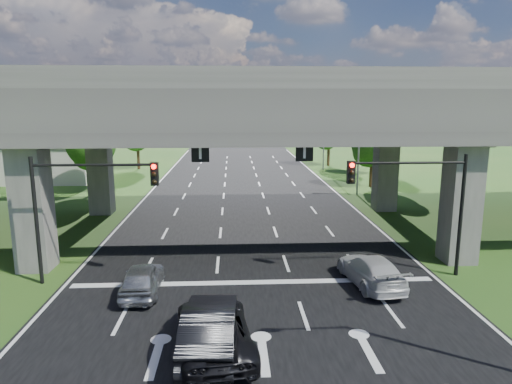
{
  "coord_description": "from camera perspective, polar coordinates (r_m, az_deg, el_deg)",
  "views": [
    {
      "loc": [
        -0.97,
        -16.77,
        8.36
      ],
      "look_at": [
        0.28,
        7.22,
        3.65
      ],
      "focal_mm": 32.0,
      "sensor_mm": 36.0,
      "label": 1
    }
  ],
  "objects": [
    {
      "name": "ground",
      "position": [
        18.76,
        0.32,
        -15.36
      ],
      "size": [
        160.0,
        160.0,
        0.0
      ],
      "primitive_type": "plane",
      "color": "#244E19",
      "rests_on": "ground"
    },
    {
      "name": "road",
      "position": [
        28.06,
        -0.86,
        -6.21
      ],
      "size": [
        18.0,
        120.0,
        0.03
      ],
      "primitive_type": "cube",
      "color": "black",
      "rests_on": "ground"
    },
    {
      "name": "overpass",
      "position": [
        28.79,
        -1.06,
        10.21
      ],
      "size": [
        80.0,
        15.0,
        10.0
      ],
      "color": "#3D3A37",
      "rests_on": "ground"
    },
    {
      "name": "warehouse",
      "position": [
        57.85,
        -28.64,
        3.42
      ],
      "size": [
        20.0,
        10.0,
        4.0
      ],
      "primitive_type": "cube",
      "color": "#9E9E99",
      "rests_on": "ground"
    },
    {
      "name": "signal_right",
      "position": [
        22.89,
        19.68,
        -0.07
      ],
      "size": [
        5.76,
        0.54,
        6.0
      ],
      "color": "black",
      "rests_on": "ground"
    },
    {
      "name": "signal_left",
      "position": [
        22.21,
        -20.89,
        -0.47
      ],
      "size": [
        5.76,
        0.54,
        6.0
      ],
      "color": "black",
      "rests_on": "ground"
    },
    {
      "name": "streetlight_far",
      "position": [
        42.32,
        12.29,
        7.43
      ],
      "size": [
        3.38,
        0.25,
        10.0
      ],
      "color": "gray",
      "rests_on": "ground"
    },
    {
      "name": "streetlight_beyond",
      "position": [
        57.9,
        8.14,
        8.49
      ],
      "size": [
        3.38,
        0.25,
        10.0
      ],
      "color": "gray",
      "rests_on": "ground"
    },
    {
      "name": "tree_left_near",
      "position": [
        44.84,
        -19.91,
        5.9
      ],
      "size": [
        4.5,
        4.5,
        7.8
      ],
      "color": "black",
      "rests_on": "ground"
    },
    {
      "name": "tree_left_mid",
      "position": [
        53.39,
        -20.5,
        5.9
      ],
      "size": [
        3.91,
        3.9,
        6.76
      ],
      "color": "black",
      "rests_on": "ground"
    },
    {
      "name": "tree_left_far",
      "position": [
        60.07,
        -14.61,
        7.66
      ],
      "size": [
        4.8,
        4.8,
        8.32
      ],
      "color": "black",
      "rests_on": "ground"
    },
    {
      "name": "tree_right_near",
      "position": [
        47.08,
        14.44,
        6.03
      ],
      "size": [
        4.2,
        4.2,
        7.28
      ],
      "color": "black",
      "rests_on": "ground"
    },
    {
      "name": "tree_right_mid",
      "position": [
        55.61,
        14.95,
        6.4
      ],
      "size": [
        3.91,
        3.9,
        6.76
      ],
      "color": "black",
      "rests_on": "ground"
    },
    {
      "name": "tree_right_far",
      "position": [
        62.25,
        9.18,
        7.69
      ],
      "size": [
        4.5,
        4.5,
        7.8
      ],
      "color": "black",
      "rests_on": "ground"
    },
    {
      "name": "car_silver",
      "position": [
        21.14,
        -14.02,
        -10.47
      ],
      "size": [
        1.67,
        4.01,
        1.36
      ],
      "primitive_type": "imported",
      "rotation": [
        0.0,
        0.0,
        3.16
      ],
      "color": "#9FA1A6",
      "rests_on": "road"
    },
    {
      "name": "car_dark",
      "position": [
        16.27,
        -5.79,
        -16.41
      ],
      "size": [
        1.89,
        5.09,
        1.66
      ],
      "primitive_type": "imported",
      "rotation": [
        0.0,
        0.0,
        3.12
      ],
      "color": "black",
      "rests_on": "road"
    },
    {
      "name": "car_white",
      "position": [
        22.13,
        14.15,
        -9.46
      ],
      "size": [
        2.5,
        4.94,
        1.37
      ],
      "primitive_type": "imported",
      "rotation": [
        0.0,
        0.0,
        3.27
      ],
      "color": "#B4B4B4",
      "rests_on": "road"
    },
    {
      "name": "car_trailing",
      "position": [
        16.3,
        -5.23,
        -16.78
      ],
      "size": [
        3.05,
        5.47,
        1.45
      ],
      "primitive_type": "imported",
      "rotation": [
        0.0,
        0.0,
        3.27
      ],
      "color": "black",
      "rests_on": "road"
    }
  ]
}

